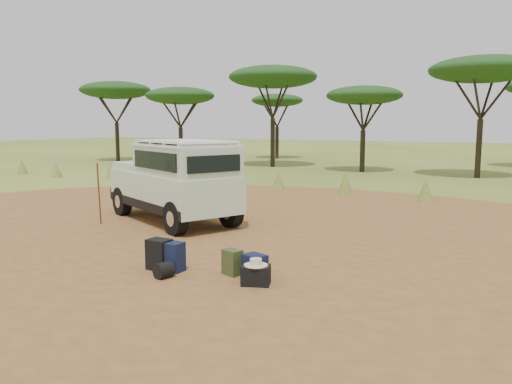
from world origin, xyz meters
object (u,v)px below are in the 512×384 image
at_px(backpack_black, 159,255).
at_px(backpack_olive, 232,262).
at_px(backpack_navy, 172,257).
at_px(hard_case, 256,275).
at_px(safari_vehicle, 175,182).
at_px(duffel_navy, 255,267).
at_px(walking_staff, 99,194).

distance_m(backpack_black, backpack_olive, 1.40).
height_order(backpack_navy, hard_case, backpack_navy).
relative_size(safari_vehicle, duffel_navy, 11.39).
relative_size(backpack_black, hard_case, 1.22).
distance_m(backpack_black, hard_case, 2.00).
xyz_separation_m(safari_vehicle, backpack_navy, (2.79, -3.85, -0.82)).
xyz_separation_m(backpack_olive, duffel_navy, (0.46, -0.01, -0.01)).
relative_size(safari_vehicle, backpack_navy, 9.04).
bearing_deg(walking_staff, backpack_navy, -70.84).
bearing_deg(walking_staff, duffel_navy, -61.06).
height_order(safari_vehicle, hard_case, safari_vehicle).
bearing_deg(walking_staff, safari_vehicle, 3.17).
bearing_deg(hard_case, backpack_navy, 161.49).
distance_m(safari_vehicle, backpack_navy, 4.82).
xyz_separation_m(safari_vehicle, walking_staff, (-1.44, -1.38, -0.25)).
relative_size(walking_staff, backpack_navy, 3.15).
relative_size(backpack_navy, duffel_navy, 1.26).
bearing_deg(safari_vehicle, duffel_navy, -13.43).
distance_m(safari_vehicle, backpack_black, 4.69).
relative_size(backpack_navy, hard_case, 1.16).
xyz_separation_m(safari_vehicle, backpack_olive, (3.88, -3.53, -0.86)).
distance_m(walking_staff, hard_case, 6.47).
relative_size(backpack_black, backpack_navy, 1.06).
xyz_separation_m(backpack_navy, backpack_olive, (1.09, 0.32, -0.04)).
relative_size(duffel_navy, hard_case, 0.92).
height_order(backpack_navy, duffel_navy, backpack_navy).
height_order(backpack_olive, duffel_navy, backpack_olive).
relative_size(walking_staff, backpack_black, 2.98).
bearing_deg(safari_vehicle, backpack_navy, -28.32).
height_order(walking_staff, backpack_black, walking_staff).
bearing_deg(walking_staff, hard_case, -62.95).
distance_m(backpack_olive, duffel_navy, 0.46).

